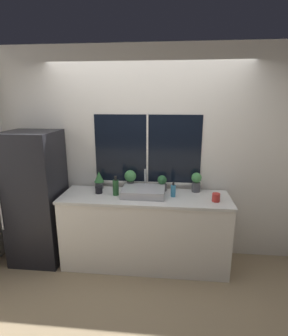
# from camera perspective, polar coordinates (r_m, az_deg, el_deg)

# --- Properties ---
(ground_plane) EXTENTS (14.00, 14.00, 0.00)m
(ground_plane) POSITION_cam_1_polar(r_m,az_deg,el_deg) (3.38, -0.35, -22.64)
(ground_plane) COLOR #937F60
(wall_back) EXTENTS (8.00, 0.09, 2.70)m
(wall_back) POSITION_cam_1_polar(r_m,az_deg,el_deg) (3.41, 0.79, 2.83)
(wall_back) COLOR silver
(wall_back) RESTS_ON ground_plane
(wall_left) EXTENTS (0.06, 7.00, 2.70)m
(wall_left) POSITION_cam_1_polar(r_m,az_deg,el_deg) (4.80, -22.57, 5.19)
(wall_left) COLOR silver
(wall_left) RESTS_ON ground_plane
(wall_right) EXTENTS (0.06, 7.00, 2.70)m
(wall_right) POSITION_cam_1_polar(r_m,az_deg,el_deg) (4.56, 27.52, 4.18)
(wall_right) COLOR silver
(wall_right) RESTS_ON ground_plane
(counter) EXTENTS (2.05, 0.61, 0.92)m
(counter) POSITION_cam_1_polar(r_m,az_deg,el_deg) (3.38, 0.18, -13.40)
(counter) COLOR white
(counter) RESTS_ON ground_plane
(refrigerator) EXTENTS (0.63, 0.62, 1.69)m
(refrigerator) POSITION_cam_1_polar(r_m,az_deg,el_deg) (3.61, -22.38, -6.02)
(refrigerator) COLOR black
(refrigerator) RESTS_ON ground_plane
(sink) EXTENTS (0.51, 0.43, 0.27)m
(sink) POSITION_cam_1_polar(r_m,az_deg,el_deg) (3.20, -0.14, -5.15)
(sink) COLOR #ADADB2
(sink) RESTS_ON counter
(potted_plant_far_left) EXTENTS (0.13, 0.13, 0.23)m
(potted_plant_far_left) POSITION_cam_1_polar(r_m,az_deg,el_deg) (3.46, -9.75, -2.43)
(potted_plant_far_left) COLOR #4C4C51
(potted_plant_far_left) RESTS_ON counter
(potted_plant_center_left) EXTENTS (0.15, 0.15, 0.26)m
(potted_plant_center_left) POSITION_cam_1_polar(r_m,az_deg,el_deg) (3.37, -2.99, -2.20)
(potted_plant_center_left) COLOR #4C4C51
(potted_plant_center_left) RESTS_ON counter
(potted_plant_center_right) EXTENTS (0.12, 0.12, 0.20)m
(potted_plant_center_right) POSITION_cam_1_polar(r_m,az_deg,el_deg) (3.35, 3.94, -3.33)
(potted_plant_center_right) COLOR #4C4C51
(potted_plant_center_right) RESTS_ON counter
(potted_plant_far_right) EXTENTS (0.13, 0.13, 0.25)m
(potted_plant_far_right) POSITION_cam_1_polar(r_m,az_deg,el_deg) (3.36, 11.31, -2.89)
(potted_plant_far_right) COLOR #4C4C51
(potted_plant_far_right) RESTS_ON counter
(soap_bottle) EXTENTS (0.06, 0.06, 0.18)m
(soap_bottle) POSITION_cam_1_polar(r_m,az_deg,el_deg) (3.16, 6.36, -4.90)
(soap_bottle) COLOR teal
(soap_bottle) RESTS_ON counter
(bottle_tall) EXTENTS (0.07, 0.07, 0.24)m
(bottle_tall) POSITION_cam_1_polar(r_m,az_deg,el_deg) (3.20, -6.18, -4.17)
(bottle_tall) COLOR #235128
(bottle_tall) RESTS_ON counter
(mug_red) EXTENTS (0.09, 0.09, 0.09)m
(mug_red) POSITION_cam_1_polar(r_m,az_deg,el_deg) (3.12, 15.40, -6.19)
(mug_red) COLOR #B72D28
(mug_red) RESTS_ON counter
(mug_black) EXTENTS (0.09, 0.09, 0.09)m
(mug_black) POSITION_cam_1_polar(r_m,az_deg,el_deg) (3.31, -9.80, -4.66)
(mug_black) COLOR black
(mug_black) RESTS_ON counter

